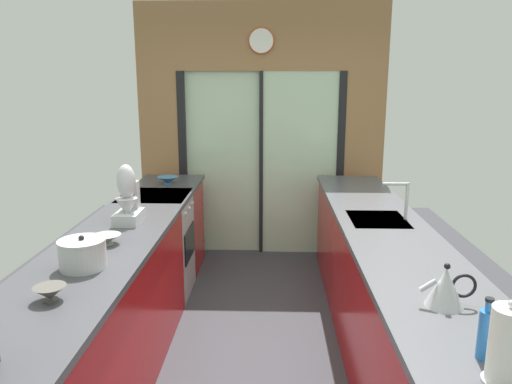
# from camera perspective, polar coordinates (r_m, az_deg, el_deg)

# --- Properties ---
(ground_plane) EXTENTS (5.04, 7.60, 0.02)m
(ground_plane) POSITION_cam_1_polar(r_m,az_deg,el_deg) (3.97, -0.04, -15.85)
(ground_plane) COLOR #38383D
(back_wall_unit) EXTENTS (2.64, 0.12, 2.70)m
(back_wall_unit) POSITION_cam_1_polar(r_m,az_deg,el_deg) (5.29, 0.62, 8.83)
(back_wall_unit) COLOR olive
(back_wall_unit) RESTS_ON ground_plane
(left_counter_run) EXTENTS (0.62, 3.80, 0.92)m
(left_counter_run) POSITION_cam_1_polar(r_m,az_deg,el_deg) (3.49, -15.76, -11.90)
(left_counter_run) COLOR #AD0C0F
(left_counter_run) RESTS_ON ground_plane
(right_counter_run) EXTENTS (0.62, 3.80, 0.92)m
(right_counter_run) POSITION_cam_1_polar(r_m,az_deg,el_deg) (3.58, 14.80, -11.23)
(right_counter_run) COLOR #AD0C0F
(right_counter_run) RESTS_ON ground_plane
(sink_faucet) EXTENTS (0.19, 0.02, 0.27)m
(sink_faucet) POSITION_cam_1_polar(r_m,az_deg,el_deg) (3.64, 16.79, -0.33)
(sink_faucet) COLOR #B7BABC
(sink_faucet) RESTS_ON right_counter_run
(oven_range) EXTENTS (0.60, 0.60, 0.92)m
(oven_range) POSITION_cam_1_polar(r_m,az_deg,el_deg) (4.49, -11.48, -6.12)
(oven_range) COLOR #B7BABC
(oven_range) RESTS_ON ground_plane
(mixing_bowl_near) EXTENTS (0.15, 0.15, 0.07)m
(mixing_bowl_near) POSITION_cam_1_polar(r_m,az_deg,el_deg) (2.45, -22.98, -10.82)
(mixing_bowl_near) COLOR #514C47
(mixing_bowl_near) RESTS_ON left_counter_run
(mixing_bowl_mid) EXTENTS (0.17, 0.17, 0.06)m
(mixing_bowl_mid) POSITION_cam_1_polar(r_m,az_deg,el_deg) (3.13, -17.03, -5.28)
(mixing_bowl_mid) COLOR gray
(mixing_bowl_mid) RESTS_ON left_counter_run
(mixing_bowl_far) EXTENTS (0.21, 0.21, 0.07)m
(mixing_bowl_far) POSITION_cam_1_polar(r_m,az_deg,el_deg) (4.80, -10.26, 1.40)
(mixing_bowl_far) COLOR teal
(mixing_bowl_far) RESTS_ON left_counter_run
(stand_mixer) EXTENTS (0.17, 0.27, 0.42)m
(stand_mixer) POSITION_cam_1_polar(r_m,az_deg,el_deg) (3.53, -14.76, -0.96)
(stand_mixer) COLOR #B7BABC
(stand_mixer) RESTS_ON left_counter_run
(stock_pot) EXTENTS (0.25, 0.25, 0.18)m
(stock_pot) POSITION_cam_1_polar(r_m,az_deg,el_deg) (2.78, -19.65, -6.83)
(stock_pot) COLOR #B7BABC
(stock_pot) RESTS_ON left_counter_run
(kettle) EXTENTS (0.25, 0.17, 0.20)m
(kettle) POSITION_cam_1_polar(r_m,az_deg,el_deg) (2.35, 21.34, -10.36)
(kettle) COLOR #B7BABC
(kettle) RESTS_ON right_counter_run
(soap_bottle) EXTENTS (0.06, 0.06, 0.23)m
(soap_bottle) POSITION_cam_1_polar(r_m,az_deg,el_deg) (1.99, 25.33, -14.71)
(soap_bottle) COLOR #286BB7
(soap_bottle) RESTS_ON right_counter_run
(paper_towel_roll) EXTENTS (0.14, 0.14, 0.30)m
(paper_towel_roll) POSITION_cam_1_polar(r_m,az_deg,el_deg) (1.86, 27.33, -15.82)
(paper_towel_roll) COLOR #B7BABC
(paper_towel_roll) RESTS_ON right_counter_run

